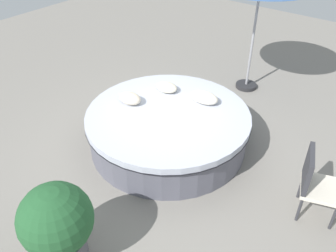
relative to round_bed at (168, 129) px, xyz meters
The scene contains 7 objects.
ground_plane 0.33m from the round_bed, ahead, with size 16.00×16.00×0.00m, color gray.
round_bed is the anchor object (origin of this frame).
throw_pillow_0 0.81m from the round_bed, 112.56° to the right, with size 0.50×0.32×0.17m, color silver.
throw_pillow_1 0.81m from the round_bed, 50.44° to the right, with size 0.40×0.30×0.15m, color beige.
throw_pillow_2 0.81m from the round_bed, 11.68° to the left, with size 0.41×0.28×0.18m, color beige.
patio_chair 2.40m from the round_bed, behind, with size 0.64×0.65×0.98m.
planter 2.54m from the round_bed, 98.63° to the left, with size 0.84×0.84×1.13m.
Camera 1 is at (-2.91, 3.76, 3.81)m, focal length 37.90 mm.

